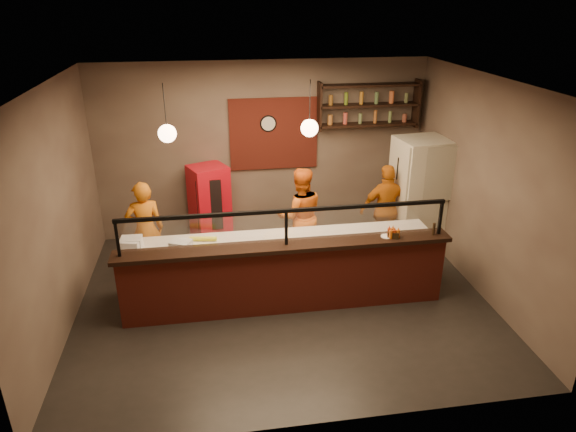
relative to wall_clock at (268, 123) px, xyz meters
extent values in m
plane|color=black|center=(-0.10, -2.46, -2.10)|extent=(6.00, 6.00, 0.00)
plane|color=#3B312E|center=(-0.10, -2.46, 1.10)|extent=(6.00, 6.00, 0.00)
plane|color=#736354|center=(-0.10, 0.04, -0.50)|extent=(6.00, 0.00, 6.00)
plane|color=#736354|center=(-3.10, -2.46, -0.50)|extent=(0.00, 5.00, 5.00)
plane|color=#736354|center=(2.90, -2.46, -0.50)|extent=(0.00, 5.00, 5.00)
plane|color=#736354|center=(-0.10, -4.96, -0.50)|extent=(6.00, 0.00, 6.00)
cube|color=maroon|center=(0.10, 0.01, -0.20)|extent=(1.60, 0.04, 1.30)
cube|color=maroon|center=(-0.10, -2.76, -1.60)|extent=(4.60, 0.25, 1.00)
cube|color=black|center=(-0.10, -2.76, -1.07)|extent=(4.70, 0.37, 0.06)
cube|color=gray|center=(-0.10, -2.26, -1.68)|extent=(4.60, 0.75, 0.85)
cube|color=silver|center=(-0.10, -2.26, -1.23)|extent=(4.60, 0.75, 0.05)
cube|color=white|center=(-0.10, -2.76, -0.79)|extent=(4.40, 0.02, 0.50)
cube|color=black|center=(-0.10, -2.76, -0.54)|extent=(4.50, 0.05, 0.05)
cube|color=black|center=(-2.32, -2.76, -0.79)|extent=(0.04, 0.04, 0.50)
cube|color=black|center=(-0.10, -2.76, -0.79)|extent=(0.04, 0.04, 0.50)
cube|color=black|center=(2.12, -2.76, -0.79)|extent=(0.04, 0.04, 0.50)
cube|color=black|center=(1.80, -0.14, -0.05)|extent=(1.80, 0.28, 0.04)
cube|color=black|center=(1.80, -0.14, 0.30)|extent=(1.80, 0.28, 0.04)
cube|color=black|center=(1.80, -0.14, 0.65)|extent=(1.80, 0.28, 0.04)
cube|color=black|center=(0.90, -0.14, 0.30)|extent=(0.04, 0.28, 0.85)
cube|color=black|center=(2.70, -0.14, 0.30)|extent=(0.04, 0.28, 0.85)
cylinder|color=black|center=(0.00, 0.00, 0.00)|extent=(0.30, 0.04, 0.30)
cylinder|color=black|center=(-1.60, -2.26, 0.80)|extent=(0.01, 0.01, 0.60)
sphere|color=#F5BA87|center=(-1.60, -2.26, 0.45)|extent=(0.24, 0.24, 0.24)
cylinder|color=black|center=(0.30, -2.26, 0.80)|extent=(0.01, 0.01, 0.60)
sphere|color=#F5BA87|center=(0.30, -2.26, 0.45)|extent=(0.24, 0.24, 0.24)
imported|color=orange|center=(-2.15, -1.39, -1.30)|extent=(0.64, 0.48, 1.60)
imported|color=orange|center=(0.36, -1.31, -1.27)|extent=(0.83, 0.66, 1.67)
imported|color=#C56812|center=(1.91, -1.18, -1.30)|extent=(0.94, 0.40, 1.60)
cube|color=beige|center=(2.50, -1.10, -1.10)|extent=(0.92, 0.87, 2.00)
cube|color=red|center=(-1.13, -0.31, -1.37)|extent=(0.80, 0.77, 1.45)
cylinder|color=beige|center=(-0.09, -2.21, -1.19)|extent=(0.65, 0.65, 0.01)
cube|color=white|center=(-2.25, -2.25, -1.13)|extent=(0.32, 0.29, 0.14)
cube|color=silver|center=(-2.25, -2.19, -1.13)|extent=(0.30, 0.25, 0.15)
cube|color=silver|center=(-1.55, -2.39, -1.13)|extent=(0.34, 0.31, 0.14)
cylinder|color=yellow|center=(-1.24, -2.15, -1.17)|extent=(0.40, 0.13, 0.07)
cube|color=black|center=(1.43, -2.78, -1.00)|extent=(0.20, 0.18, 0.09)
cylinder|color=black|center=(2.03, -2.79, -0.95)|extent=(0.05, 0.05, 0.18)
cylinder|color=white|center=(1.35, -2.75, -1.03)|extent=(0.18, 0.18, 0.01)
camera|label=1|loc=(-1.06, -9.02, 2.14)|focal=32.00mm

